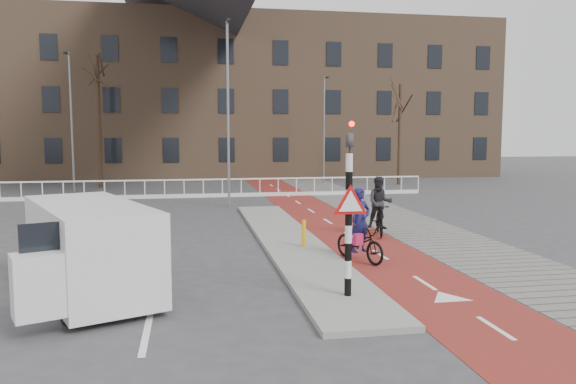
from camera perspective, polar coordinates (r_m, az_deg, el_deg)
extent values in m
plane|color=#38383A|center=(13.69, 6.17, -8.41)|extent=(120.00, 120.00, 0.00)
cube|color=maroon|center=(23.56, 2.89, -2.26)|extent=(2.50, 60.00, 0.01)
cube|color=slate|center=(24.34, 9.33, -2.06)|extent=(3.00, 60.00, 0.01)
cube|color=gray|center=(17.32, 0.23, -5.09)|extent=(1.80, 16.00, 0.12)
cylinder|color=black|center=(11.32, 6.17, -3.39)|extent=(0.14, 0.14, 2.88)
imported|color=black|center=(11.17, 6.28, 5.96)|extent=(0.13, 0.16, 0.80)
cylinder|color=#FF0C05|center=(11.04, 6.49, 6.90)|extent=(0.11, 0.02, 0.11)
cylinder|color=#F4B20D|center=(16.30, 1.62, -4.21)|extent=(0.12, 0.12, 0.77)
imported|color=black|center=(15.07, 7.31, -5.13)|extent=(1.32, 1.97, 0.98)
imported|color=#161745|center=(14.97, 7.34, -2.86)|extent=(0.73, 0.62, 1.70)
cube|color=#B91A4A|center=(14.50, 7.12, -4.80)|extent=(0.28, 0.23, 0.29)
imported|color=black|center=(18.81, 9.28, -2.74)|extent=(0.92, 1.89, 1.10)
imported|color=black|center=(18.73, 9.31, -1.08)|extent=(0.96, 0.83, 1.72)
cube|color=silver|center=(12.45, -19.48, -5.26)|extent=(3.42, 4.88, 1.81)
cube|color=green|center=(12.65, -23.58, -5.71)|extent=(1.14, 2.69, 0.55)
cube|color=green|center=(12.35, -15.24, -5.69)|extent=(1.14, 2.69, 0.55)
cube|color=black|center=(10.52, -21.25, -5.15)|extent=(1.53, 0.67, 0.90)
cylinder|color=black|center=(11.00, -21.43, -10.71)|extent=(0.45, 0.67, 0.63)
cylinder|color=black|center=(11.37, -13.69, -9.90)|extent=(0.45, 0.67, 0.63)
cylinder|color=black|center=(13.94, -23.95, -7.29)|extent=(0.45, 0.67, 0.63)
cylinder|color=black|center=(14.24, -17.78, -6.78)|extent=(0.45, 0.67, 0.63)
cube|color=silver|center=(29.85, -12.45, 1.19)|extent=(28.00, 0.08, 0.08)
cube|color=silver|center=(29.93, -12.42, -0.43)|extent=(28.00, 0.10, 0.20)
cube|color=#7F6047|center=(44.80, -9.22, 9.30)|extent=(46.00, 10.00, 12.00)
cylinder|color=black|center=(36.71, -18.68, 6.75)|extent=(0.29, 0.29, 8.10)
cylinder|color=black|center=(37.57, 11.28, 5.73)|extent=(0.22, 0.22, 6.54)
cylinder|color=slate|center=(25.74, -6.10, 7.72)|extent=(0.12, 0.12, 8.34)
cylinder|color=slate|center=(34.06, -21.11, 6.51)|extent=(0.12, 0.12, 7.84)
cylinder|color=slate|center=(37.94, 3.67, 6.28)|extent=(0.12, 0.12, 7.12)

